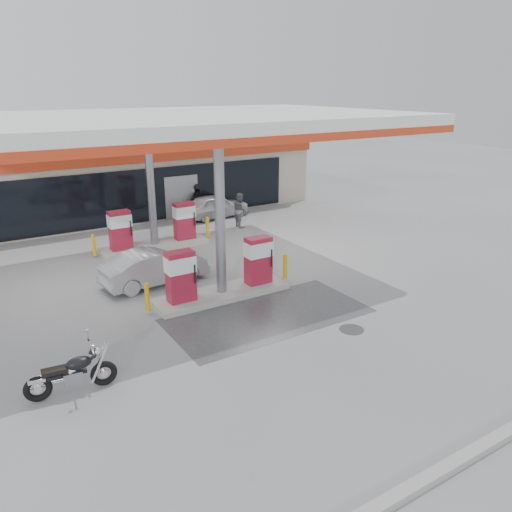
# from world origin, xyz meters

# --- Properties ---
(ground) EXTENTS (90.00, 90.00, 0.00)m
(ground) POSITION_xyz_m (0.00, 0.00, 0.00)
(ground) COLOR gray
(ground) RESTS_ON ground
(wet_patch) EXTENTS (6.00, 3.00, 0.00)m
(wet_patch) POSITION_xyz_m (0.50, 0.00, 0.00)
(wet_patch) COLOR #4C4C4F
(wet_patch) RESTS_ON ground
(drain_cover) EXTENTS (0.70, 0.70, 0.01)m
(drain_cover) POSITION_xyz_m (2.00, -2.00, 0.00)
(drain_cover) COLOR #38383A
(drain_cover) RESTS_ON ground
(kerb) EXTENTS (28.00, 0.25, 0.15)m
(kerb) POSITION_xyz_m (0.00, -7.00, 0.07)
(kerb) COLOR gray
(kerb) RESTS_ON ground
(store_building) EXTENTS (22.00, 8.22, 4.00)m
(store_building) POSITION_xyz_m (0.01, 15.94, 2.01)
(store_building) COLOR beige
(store_building) RESTS_ON ground
(canopy) EXTENTS (16.00, 10.02, 5.51)m
(canopy) POSITION_xyz_m (0.00, 5.00, 5.27)
(canopy) COLOR silver
(canopy) RESTS_ON ground
(pump_island_near) EXTENTS (5.14, 1.30, 1.78)m
(pump_island_near) POSITION_xyz_m (0.00, 2.00, 0.71)
(pump_island_near) COLOR #9E9E99
(pump_island_near) RESTS_ON ground
(pump_island_far) EXTENTS (5.14, 1.30, 1.78)m
(pump_island_far) POSITION_xyz_m (0.00, 8.00, 0.71)
(pump_island_far) COLOR #9E9E99
(pump_island_far) RESTS_ON ground
(parked_motorcycle) EXTENTS (2.01, 0.77, 1.03)m
(parked_motorcycle) POSITION_xyz_m (-5.34, -1.00, 0.46)
(parked_motorcycle) COLOR black
(parked_motorcycle) RESTS_ON ground
(sedan_white) EXTENTS (3.70, 1.74, 1.22)m
(sedan_white) POSITION_xyz_m (4.55, 11.20, 0.61)
(sedan_white) COLOR silver
(sedan_white) RESTS_ON ground
(attendant) EXTENTS (0.69, 0.85, 1.66)m
(attendant) POSITION_xyz_m (4.75, 9.00, 0.83)
(attendant) COLOR #5D5E62
(attendant) RESTS_ON ground
(hatchback_silver) EXTENTS (3.79, 1.62, 1.21)m
(hatchback_silver) POSITION_xyz_m (-1.42, 4.20, 0.61)
(hatchback_silver) COLOR #93979B
(hatchback_silver) RESTS_ON ground
(parked_car_right) EXTENTS (4.80, 3.18, 1.22)m
(parked_car_right) POSITION_xyz_m (4.50, 14.00, 0.61)
(parked_car_right) COLOR #4C1410
(parked_car_right) RESTS_ON ground
(biker_walking) EXTENTS (0.95, 0.94, 1.61)m
(biker_walking) POSITION_xyz_m (3.84, 11.80, 0.81)
(biker_walking) COLOR black
(biker_walking) RESTS_ON ground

